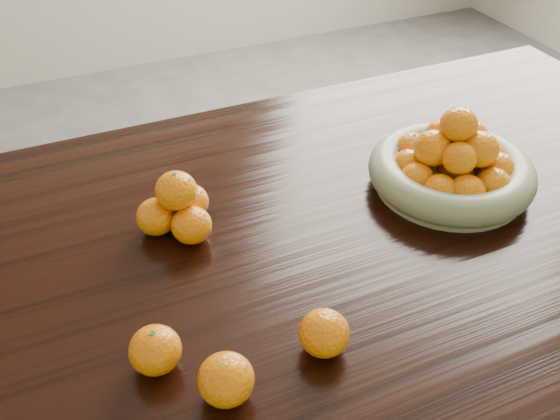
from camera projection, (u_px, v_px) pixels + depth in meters
name	position (u px, v px, depth m)	size (l,w,h in m)	color
dining_table	(282.00, 274.00, 1.16)	(2.00, 1.00, 0.75)	black
fruit_bowl	(452.00, 167.00, 1.21)	(0.32, 0.32, 0.17)	gray
orange_pyramid	(178.00, 208.00, 1.10)	(0.14, 0.14, 0.12)	orange
loose_orange_0	(155.00, 350.00, 0.86)	(0.07, 0.07, 0.07)	orange
loose_orange_1	(226.00, 380.00, 0.82)	(0.08, 0.08, 0.07)	orange
loose_orange_2	(324.00, 333.00, 0.89)	(0.07, 0.07, 0.07)	orange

